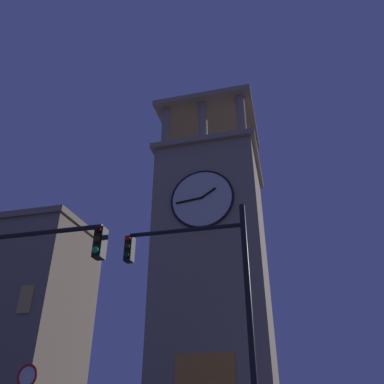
{
  "coord_description": "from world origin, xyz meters",
  "views": [
    {
      "loc": [
        -4.85,
        21.55,
        1.84
      ],
      "look_at": [
        1.36,
        -3.5,
        15.97
      ],
      "focal_mm": 35.46,
      "sensor_mm": 36.0,
      "label": 1
    }
  ],
  "objects": [
    {
      "name": "clocktower",
      "position": [
        -0.24,
        -3.47,
        9.55
      ],
      "size": [
        7.53,
        8.06,
        25.65
      ],
      "color": "gray",
      "rests_on": "ground_plane"
    },
    {
      "name": "traffic_signal_near",
      "position": [
        -2.9,
        11.92,
        4.3
      ],
      "size": [
        3.5,
        0.41,
        6.66
      ],
      "color": "black",
      "rests_on": "ground_plane"
    },
    {
      "name": "no_horn_sign",
      "position": [
        4.1,
        8.92,
        2.29
      ],
      "size": [
        0.78,
        0.14,
        2.92
      ],
      "color": "black",
      "rests_on": "ground_plane"
    }
  ]
}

